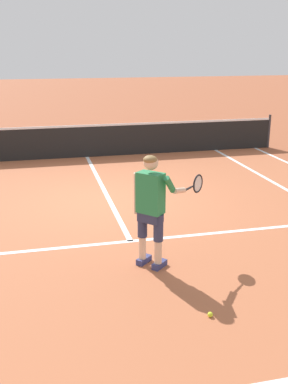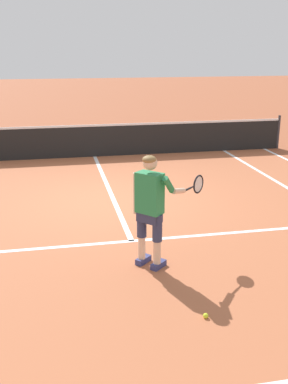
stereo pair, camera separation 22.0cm
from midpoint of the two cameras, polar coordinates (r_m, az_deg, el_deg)
The scene contains 7 objects.
ground_plane at distance 9.88m, azimuth -3.18°, elevation -0.99°, with size 80.00×80.00×0.00m, color #9E5133.
court_inner_surface at distance 9.05m, azimuth -2.35°, elevation -2.76°, with size 10.98×10.50×0.00m, color #B2603D.
line_service at distance 7.82m, azimuth -0.75°, elevation -6.14°, with size 8.23×0.10×0.01m, color white.
line_centre_service at distance 10.78m, azimuth -3.93°, elevation 0.63°, with size 0.10×6.40×0.01m, color white.
tennis_net at distance 13.75m, azimuth -5.78°, elevation 6.44°, with size 11.96×0.08×1.07m.
tennis_player at distance 6.61m, azimuth 1.84°, elevation -1.49°, with size 1.17×0.71×1.71m.
tennis_ball_near_feet at distance 5.83m, azimuth 8.82°, elevation -15.03°, with size 0.07×0.07×0.07m, color #CCE02D.
Camera 2 is at (-1.22, -9.29, 3.16)m, focal length 42.74 mm.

